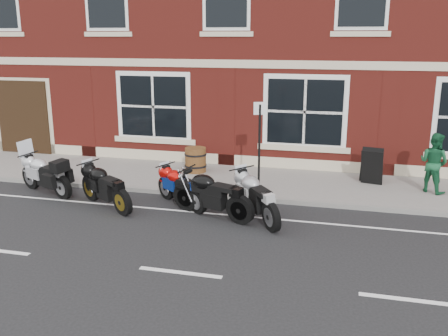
% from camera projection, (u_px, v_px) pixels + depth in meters
% --- Properties ---
extents(ground, '(80.00, 80.00, 0.00)m').
position_uv_depth(ground, '(221.00, 217.00, 12.04)').
color(ground, black).
rests_on(ground, ground).
extents(sidewalk, '(30.00, 3.00, 0.12)m').
position_uv_depth(sidewalk, '(246.00, 181.00, 14.83)').
color(sidewalk, slate).
rests_on(sidewalk, ground).
extents(kerb, '(30.00, 0.16, 0.12)m').
position_uv_depth(kerb, '(234.00, 197.00, 13.35)').
color(kerb, slate).
rests_on(kerb, ground).
extents(moto_touring_silver, '(2.05, 1.02, 1.44)m').
position_uv_depth(moto_touring_silver, '(45.00, 173.00, 13.77)').
color(moto_touring_silver, black).
rests_on(moto_touring_silver, ground).
extents(moto_sport_red, '(1.70, 1.35, 0.92)m').
position_uv_depth(moto_sport_red, '(181.00, 186.00, 12.76)').
color(moto_sport_red, black).
rests_on(moto_sport_red, ground).
extents(moto_sport_black, '(1.96, 1.34, 1.01)m').
position_uv_depth(moto_sport_black, '(106.00, 185.00, 12.65)').
color(moto_sport_black, black).
rests_on(moto_sport_black, ground).
extents(moto_sport_silver, '(1.45, 1.96, 1.04)m').
position_uv_depth(moto_sport_silver, '(257.00, 195.00, 11.80)').
color(moto_sport_silver, black).
rests_on(moto_sport_silver, ground).
extents(moto_naked_black, '(2.23, 0.97, 1.05)m').
position_uv_depth(moto_naked_black, '(211.00, 193.00, 11.96)').
color(moto_naked_black, black).
rests_on(moto_naked_black, ground).
extents(pedestrian_right, '(1.01, 0.97, 1.63)m').
position_uv_depth(pedestrian_right, '(434.00, 163.00, 13.42)').
color(pedestrian_right, '#164F2D').
rests_on(pedestrian_right, sidewalk).
extents(a_board_sign, '(0.68, 0.52, 1.01)m').
position_uv_depth(a_board_sign, '(372.00, 166.00, 14.30)').
color(a_board_sign, black).
rests_on(a_board_sign, sidewalk).
extents(barrel_planter, '(0.69, 0.69, 0.76)m').
position_uv_depth(barrel_planter, '(196.00, 160.00, 15.55)').
color(barrel_planter, '#532916').
rests_on(barrel_planter, sidewalk).
extents(parking_sign, '(0.34, 0.10, 2.41)m').
position_uv_depth(parking_sign, '(259.00, 139.00, 13.59)').
color(parking_sign, black).
rests_on(parking_sign, sidewalk).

